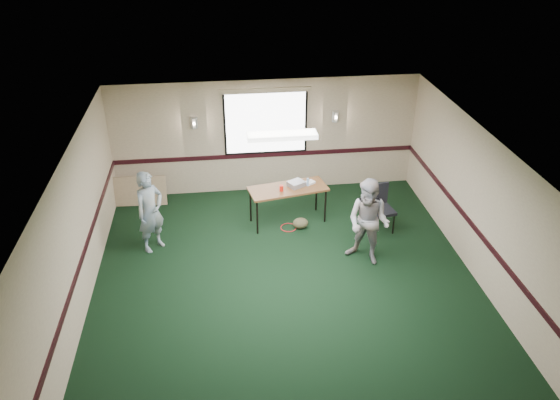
{
  "coord_description": "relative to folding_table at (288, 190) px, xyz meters",
  "views": [
    {
      "loc": [
        -1.09,
        -7.58,
        6.29
      ],
      "look_at": [
        0.0,
        1.3,
        1.2
      ],
      "focal_mm": 35.0,
      "sensor_mm": 36.0,
      "label": 1
    }
  ],
  "objects": [
    {
      "name": "person_left",
      "position": [
        -2.8,
        -0.67,
        0.08
      ],
      "size": [
        0.73,
        0.72,
        1.69
      ],
      "primitive_type": "imported",
      "rotation": [
        0.0,
        0.0,
        0.77
      ],
      "color": "#456699",
      "rests_on": "ground"
    },
    {
      "name": "ground",
      "position": [
        -0.31,
        -2.45,
        -0.76
      ],
      "size": [
        8.0,
        8.0,
        0.0
      ],
      "primitive_type": "plane",
      "color": "black",
      "rests_on": "ground"
    },
    {
      "name": "projector",
      "position": [
        0.18,
        0.06,
        0.11
      ],
      "size": [
        0.41,
        0.39,
        0.11
      ],
      "primitive_type": "cube",
      "rotation": [
        0.0,
        0.0,
        0.53
      ],
      "color": "gray",
      "rests_on": "folding_table"
    },
    {
      "name": "room_shell",
      "position": [
        -0.31,
        -0.32,
        0.81
      ],
      "size": [
        8.0,
        8.02,
        8.0
      ],
      "color": "tan",
      "rests_on": "ground"
    },
    {
      "name": "person_right",
      "position": [
        1.31,
        -1.61,
        0.1
      ],
      "size": [
        1.07,
        1.04,
        1.74
      ],
      "primitive_type": "imported",
      "rotation": [
        0.0,
        0.0,
        -0.68
      ],
      "color": "#748FB4",
      "rests_on": "ground"
    },
    {
      "name": "cable_coil",
      "position": [
        -0.02,
        -0.27,
        -0.76
      ],
      "size": [
        0.41,
        0.41,
        0.02
      ],
      "primitive_type": "torus",
      "rotation": [
        0.0,
        0.0,
        -0.2
      ],
      "color": "red",
      "rests_on": "ground"
    },
    {
      "name": "folding_table",
      "position": [
        0.0,
        0.0,
        0.0
      ],
      "size": [
        1.75,
        0.96,
        0.83
      ],
      "rotation": [
        0.0,
        0.0,
        0.19
      ],
      "color": "#5E2C1B",
      "rests_on": "ground"
    },
    {
      "name": "duffel_bag",
      "position": [
        0.23,
        -0.3,
        -0.65
      ],
      "size": [
        0.4,
        0.35,
        0.23
      ],
      "primitive_type": "ellipsoid",
      "rotation": [
        0.0,
        0.0,
        -0.34
      ],
      "color": "#434026",
      "rests_on": "ground"
    },
    {
      "name": "conference_chair",
      "position": [
        1.86,
        -0.5,
        -0.18
      ],
      "size": [
        0.58,
        0.6,
        1.0
      ],
      "rotation": [
        0.0,
        0.0,
        0.2
      ],
      "color": "black",
      "rests_on": "ground"
    },
    {
      "name": "red_cup",
      "position": [
        -0.15,
        -0.11,
        0.12
      ],
      "size": [
        0.08,
        0.08,
        0.13
      ],
      "primitive_type": "cylinder",
      "color": "red",
      "rests_on": "folding_table"
    },
    {
      "name": "water_bottle",
      "position": [
        0.43,
        0.05,
        0.15
      ],
      "size": [
        0.05,
        0.05,
        0.18
      ],
      "primitive_type": "cylinder",
      "color": "#7DA3CC",
      "rests_on": "folding_table"
    },
    {
      "name": "folded_table",
      "position": [
        -3.31,
        1.15,
        -0.42
      ],
      "size": [
        1.34,
        0.27,
        0.68
      ],
      "primitive_type": "cube",
      "rotation": [
        -0.21,
        0.0,
        -0.05
      ],
      "color": "#A18163",
      "rests_on": "ground"
    },
    {
      "name": "game_console",
      "position": [
        0.49,
        0.15,
        0.08
      ],
      "size": [
        0.24,
        0.23,
        0.05
      ],
      "primitive_type": "cube",
      "rotation": [
        0.0,
        0.0,
        0.59
      ],
      "color": "white",
      "rests_on": "folding_table"
    }
  ]
}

